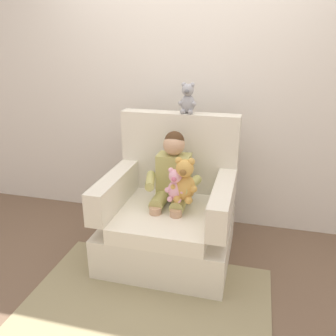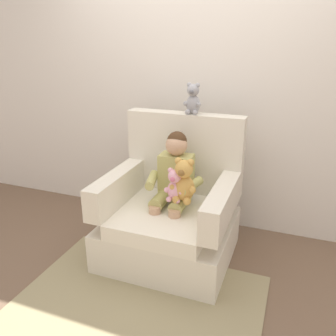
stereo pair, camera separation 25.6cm
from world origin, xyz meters
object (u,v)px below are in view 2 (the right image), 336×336
(seated_child, at_px, (173,180))
(plush_honey, at_px, (184,182))
(plush_grey_on_backrest, at_px, (193,100))
(plush_pink, at_px, (175,186))
(armchair, at_px, (171,215))

(seated_child, height_order, plush_honey, seated_child)
(plush_honey, relative_size, plush_grey_on_backrest, 1.36)
(plush_pink, relative_size, plush_grey_on_backrest, 1.04)
(armchair, distance_m, seated_child, 0.31)
(plush_pink, xyz_separation_m, plush_grey_on_backrest, (-0.01, 0.45, 0.56))
(seated_child, relative_size, plush_pink, 3.20)
(plush_honey, bearing_deg, armchair, 127.54)
(seated_child, bearing_deg, armchair, -126.58)
(plush_pink, bearing_deg, seated_child, 99.37)
(seated_child, distance_m, plush_honey, 0.19)
(seated_child, bearing_deg, plush_pink, -70.44)
(seated_child, xyz_separation_m, plush_grey_on_backrest, (0.05, 0.30, 0.58))
(seated_child, relative_size, plush_grey_on_backrest, 3.32)
(armchair, relative_size, plush_grey_on_backrest, 4.52)
(armchair, xyz_separation_m, plush_pink, (0.07, -0.13, 0.32))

